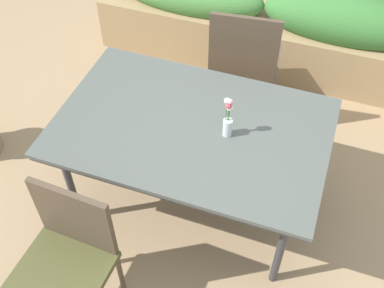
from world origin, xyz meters
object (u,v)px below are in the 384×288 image
(chair_far_side, at_px, (244,61))
(planter_box, at_px, (263,27))
(chair_near_left, at_px, (66,257))
(flower_vase, at_px, (228,119))
(dining_table, at_px, (192,131))

(chair_far_side, distance_m, planter_box, 0.75)
(planter_box, bearing_deg, chair_near_left, -99.21)
(chair_near_left, xyz_separation_m, flower_vase, (0.54, 0.87, 0.31))
(flower_vase, bearing_deg, planter_box, 95.18)
(chair_far_side, bearing_deg, flower_vase, -88.46)
(dining_table, bearing_deg, flower_vase, -1.51)
(dining_table, relative_size, chair_near_left, 1.70)
(dining_table, distance_m, chair_near_left, 0.95)
(dining_table, distance_m, flower_vase, 0.26)
(chair_near_left, bearing_deg, planter_box, -96.70)
(flower_vase, bearing_deg, dining_table, 178.49)
(planter_box, bearing_deg, flower_vase, -84.82)
(dining_table, relative_size, chair_far_side, 1.55)
(chair_near_left, relative_size, flower_vase, 3.41)
(flower_vase, bearing_deg, chair_near_left, -121.91)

